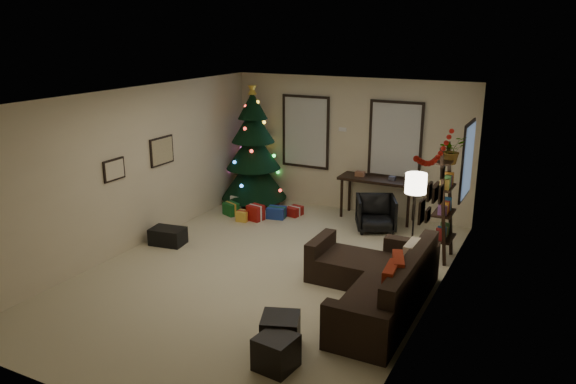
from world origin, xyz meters
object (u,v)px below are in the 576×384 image
object	(u,v)px
christmas_tree	(253,154)
sofa	(378,285)
desk_chair	(376,213)
bookshelf	(445,205)
desk	(378,183)

from	to	relation	value
christmas_tree	sofa	world-z (taller)	christmas_tree
christmas_tree	desk_chair	xyz separation A→B (m)	(2.86, -0.44, -0.74)
bookshelf	desk	bearing A→B (deg)	137.41
bookshelf	christmas_tree	bearing A→B (deg)	163.80
desk	christmas_tree	bearing A→B (deg)	-175.52
sofa	desk	bearing A→B (deg)	108.56
desk	desk_chair	distance (m)	0.78
christmas_tree	desk_chair	world-z (taller)	christmas_tree
christmas_tree	desk_chair	size ratio (longest dim) A/B	3.95
christmas_tree	sofa	bearing A→B (deg)	-39.70
bookshelf	desk_chair	bearing A→B (deg)	150.19
sofa	bookshelf	xyz separation A→B (m)	(0.44, 1.93, 0.64)
desk	desk_chair	bearing A→B (deg)	-74.05
desk	bookshelf	bearing A→B (deg)	-42.59
sofa	bookshelf	size ratio (longest dim) A/B	1.35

